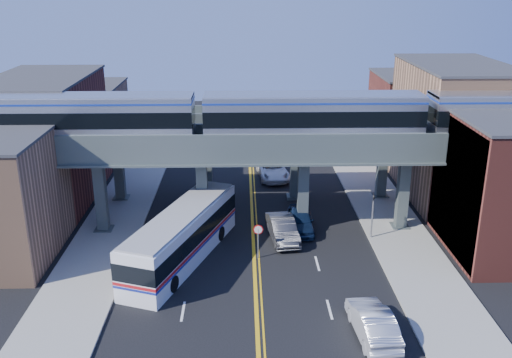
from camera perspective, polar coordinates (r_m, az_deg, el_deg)
ground at (r=39.28m, az=-0.10°, el=-9.89°), size 120.00×120.00×0.00m
sidewalk_west at (r=49.39m, az=-13.86°, el=-4.01°), size 5.00×70.00×0.16m
sidewalk_east at (r=49.75m, az=13.02°, el=-3.77°), size 5.00×70.00×0.16m
building_west_b at (r=55.03m, az=-20.19°, el=3.74°), size 8.00×14.00×11.00m
building_west_c at (r=67.44m, az=-16.68°, el=5.52°), size 8.00×10.00×8.00m
building_east_a at (r=45.13m, az=23.97°, el=-0.71°), size 8.00×10.00×10.00m
building_east_b at (r=55.42m, az=19.06°, el=4.51°), size 8.00×14.00×12.00m
building_east_c at (r=67.74m, az=15.26°, el=6.14°), size 8.00×10.00×9.00m
mural_panel at (r=43.67m, az=19.23°, el=-1.08°), size 0.10×9.50×9.50m
elevated_viaduct_near at (r=44.14m, az=-0.34°, el=2.61°), size 52.00×3.60×7.40m
elevated_viaduct_far at (r=50.89m, az=-0.49°, el=4.88°), size 52.00×3.60×7.40m
transit_train at (r=43.71m, az=5.71°, el=6.35°), size 51.15×3.21×3.75m
stop_sign at (r=41.15m, az=0.22°, el=-5.71°), size 0.76×0.09×2.63m
traffic_signal at (r=44.78m, az=11.59°, el=-3.22°), size 0.15×0.18×4.10m
transit_bus at (r=41.28m, az=-7.42°, el=-5.72°), size 7.48×13.89×3.52m
car_lane_a at (r=46.11m, az=4.45°, el=-4.11°), size 2.22×5.22×1.76m
car_lane_b at (r=44.42m, az=2.67°, el=-5.02°), size 2.55×5.52×1.75m
car_lane_c at (r=58.07m, az=1.68°, el=0.92°), size 3.38×6.32×1.69m
car_lane_d at (r=62.07m, az=1.04°, el=2.04°), size 2.46×5.15×1.45m
car_parked_curb at (r=33.80m, az=11.59°, el=-13.87°), size 2.30×5.53×1.78m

